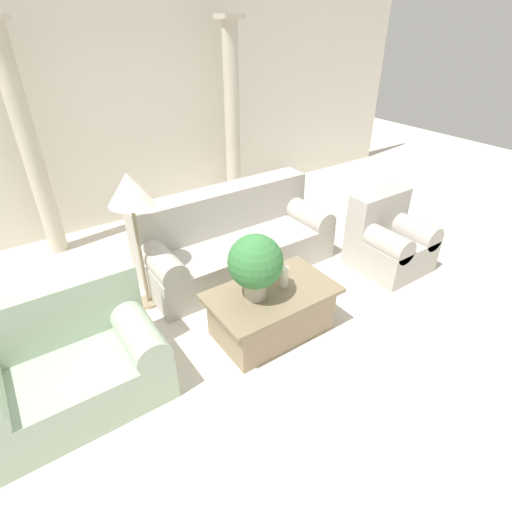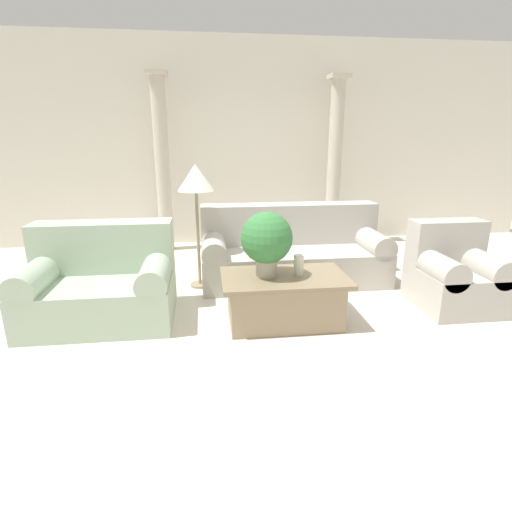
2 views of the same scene
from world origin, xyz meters
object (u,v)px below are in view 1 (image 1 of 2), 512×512
Objects in this scene: loveseat at (64,358)px; potted_plant at (255,263)px; armchair at (388,238)px; sofa_long at (234,239)px; floor_lamp at (130,195)px; coffee_table at (272,311)px.

potted_plant reaches higher than loveseat.
armchair is (1.99, 0.15, -0.45)m from potted_plant.
floor_lamp is (-1.14, -0.12, 0.86)m from sofa_long.
potted_plant reaches higher than sofa_long.
loveseat is at bearing 169.03° from potted_plant.
sofa_long is 1.44m from floor_lamp.
coffee_table is 1.34× the size of armchair.
loveseat reaches higher than armchair.
coffee_table is at bearing -10.68° from loveseat.
loveseat is at bearing 177.61° from armchair.
sofa_long reaches higher than coffee_table.
floor_lamp reaches higher than coffee_table.
floor_lamp is at bearing 121.30° from potted_plant.
sofa_long reaches higher than armchair.
sofa_long is 1.89× the size of coffee_table.
floor_lamp reaches higher than loveseat.
floor_lamp is at bearing 161.13° from armchair.
sofa_long is 2.24m from loveseat.
armchair is at bearing -34.34° from sofa_long.
potted_plant is (-0.17, 0.02, 0.58)m from coffee_table.
floor_lamp is (-0.64, 1.05, 0.41)m from potted_plant.
floor_lamp is (-0.81, 1.08, 0.98)m from coffee_table.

